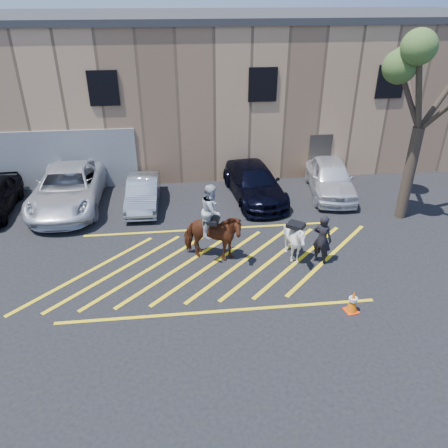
{
  "coord_description": "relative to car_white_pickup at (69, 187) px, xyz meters",
  "views": [
    {
      "loc": [
        -0.99,
        -12.86,
        8.48
      ],
      "look_at": [
        0.49,
        0.2,
        1.3
      ],
      "focal_mm": 35.0,
      "sensor_mm": 36.0,
      "label": 1
    }
  ],
  "objects": [
    {
      "name": "hatching_zone",
      "position": [
        5.73,
        -5.39,
        -0.82
      ],
      "size": [
        12.6,
        5.12,
        0.01
      ],
      "color": "yellow",
      "rests_on": "ground"
    },
    {
      "name": "saddled_white",
      "position": [
        8.61,
        -5.38,
        -0.05
      ],
      "size": [
        1.84,
        1.86,
        1.54
      ],
      "color": "white",
      "rests_on": "ground"
    },
    {
      "name": "handler",
      "position": [
        9.5,
        -5.62,
        0.07
      ],
      "size": [
        0.78,
        0.76,
        1.81
      ],
      "primitive_type": "imported",
      "rotation": [
        0.0,
        0.0,
        2.42
      ],
      "color": "black",
      "rests_on": "ground"
    },
    {
      "name": "car_white_pickup",
      "position": [
        0.0,
        0.0,
        0.0
      ],
      "size": [
        2.76,
        5.98,
        1.66
      ],
      "primitive_type": "imported",
      "rotation": [
        0.0,
        0.0,
        -0.0
      ],
      "color": "silver",
      "rests_on": "ground"
    },
    {
      "name": "car_white_suv",
      "position": [
        11.67,
        -0.04,
        -0.05
      ],
      "size": [
        2.47,
        4.81,
        1.57
      ],
      "primitive_type": "imported",
      "rotation": [
        0.0,
        0.0,
        -0.14
      ],
      "color": "white",
      "rests_on": "ground"
    },
    {
      "name": "mounted_bay",
      "position": [
        5.78,
        -5.03,
        0.32
      ],
      "size": [
        2.35,
        1.62,
        2.84
      ],
      "color": "#5E2916",
      "rests_on": "ground"
    },
    {
      "name": "ground",
      "position": [
        5.73,
        -5.09,
        -0.83
      ],
      "size": [
        90.0,
        90.0,
        0.0
      ],
      "primitive_type": "plane",
      "color": "black",
      "rests_on": "ground"
    },
    {
      "name": "car_silver_sedan",
      "position": [
        3.19,
        -0.43,
        -0.21
      ],
      "size": [
        1.41,
        3.81,
        1.25
      ],
      "primitive_type": "imported",
      "rotation": [
        0.0,
        0.0,
        -0.02
      ],
      "color": "gray",
      "rests_on": "ground"
    },
    {
      "name": "traffic_cone",
      "position": [
        9.63,
        -8.31,
        -0.46
      ],
      "size": [
        0.45,
        0.45,
        0.73
      ],
      "color": "#FF380A",
      "rests_on": "ground"
    },
    {
      "name": "warehouse",
      "position": [
        5.71,
        6.9,
        2.82
      ],
      "size": [
        32.42,
        10.2,
        7.3
      ],
      "color": "tan",
      "rests_on": "ground"
    },
    {
      "name": "tree",
      "position": [
        13.87,
        -2.68,
        4.86
      ],
      "size": [
        3.99,
        4.37,
        7.31
      ],
      "color": "#443529",
      "rests_on": "ground"
    },
    {
      "name": "car_blue_suv",
      "position": [
        8.11,
        -0.1,
        -0.1
      ],
      "size": [
        2.61,
        5.23,
        1.46
      ],
      "primitive_type": "imported",
      "rotation": [
        0.0,
        0.0,
        0.12
      ],
      "color": "black",
      "rests_on": "ground"
    }
  ]
}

